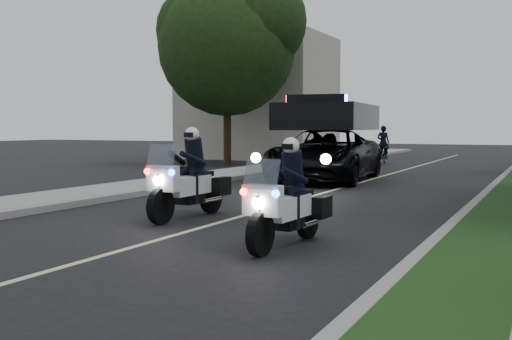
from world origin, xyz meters
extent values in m
plane|color=black|center=(0.00, 0.00, 0.00)|extent=(120.00, 120.00, 0.00)
cube|color=gray|center=(4.10, 10.00, 0.07)|extent=(0.20, 60.00, 0.15)
cube|color=gray|center=(-4.10, 10.00, 0.07)|extent=(0.20, 60.00, 0.15)
cube|color=gray|center=(-5.20, 10.00, 0.08)|extent=(2.00, 60.00, 0.16)
cube|color=#A8A396|center=(-10.00, 26.00, 3.50)|extent=(8.00, 6.00, 7.00)
cube|color=#BFB78C|center=(0.00, 10.00, 0.00)|extent=(0.12, 50.00, 0.01)
imported|color=black|center=(-1.28, 13.25, 0.00)|extent=(3.48, 6.52, 3.05)
imported|color=black|center=(-2.02, 23.83, 0.00)|extent=(0.65, 1.65, 0.85)
imported|color=black|center=(-2.02, 23.83, 0.00)|extent=(0.62, 0.43, 1.68)
camera|label=1|loc=(5.67, -6.19, 1.81)|focal=42.74mm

